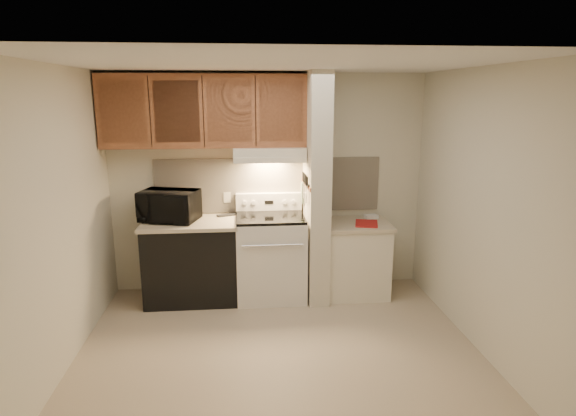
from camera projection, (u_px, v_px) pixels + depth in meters
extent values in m
plane|color=tan|center=(279.00, 347.00, 4.41)|extent=(3.60, 3.60, 0.00)
plane|color=white|center=(277.00, 63.00, 3.84)|extent=(3.60, 3.60, 0.00)
cube|color=beige|center=(268.00, 184.00, 5.58)|extent=(3.60, 2.50, 0.02)
cube|color=beige|center=(60.00, 220.00, 3.96)|extent=(0.02, 3.00, 2.50)
cube|color=beige|center=(479.00, 210.00, 4.29)|extent=(0.02, 3.00, 2.50)
cube|color=beige|center=(268.00, 185.00, 5.57)|extent=(2.60, 0.02, 0.63)
cube|color=silver|center=(271.00, 258.00, 5.43)|extent=(0.76, 0.65, 0.92)
cube|color=black|center=(272.00, 264.00, 5.11)|extent=(0.50, 0.01, 0.30)
cylinder|color=silver|center=(273.00, 245.00, 5.02)|extent=(0.65, 0.02, 0.02)
cube|color=black|center=(270.00, 217.00, 5.32)|extent=(0.74, 0.64, 0.03)
cube|color=silver|center=(269.00, 202.00, 5.57)|extent=(0.76, 0.08, 0.20)
cube|color=black|center=(269.00, 202.00, 5.53)|extent=(0.10, 0.01, 0.04)
cylinder|color=silver|center=(245.00, 203.00, 5.50)|extent=(0.05, 0.02, 0.05)
cylinder|color=silver|center=(253.00, 203.00, 5.51)|extent=(0.05, 0.02, 0.05)
cylinder|color=silver|center=(285.00, 202.00, 5.54)|extent=(0.05, 0.02, 0.05)
cylinder|color=silver|center=(293.00, 202.00, 5.55)|extent=(0.05, 0.02, 0.05)
cube|color=black|center=(192.00, 262.00, 5.36)|extent=(1.00, 0.63, 0.87)
cube|color=beige|center=(190.00, 223.00, 5.26)|extent=(1.04, 0.67, 0.04)
cube|color=black|center=(227.00, 215.00, 5.48)|extent=(0.24, 0.15, 0.02)
cylinder|color=#20716B|center=(159.00, 215.00, 5.30)|extent=(0.13, 0.13, 0.11)
cube|color=silver|center=(227.00, 197.00, 5.55)|extent=(0.08, 0.01, 0.12)
imported|color=black|center=(169.00, 206.00, 5.23)|extent=(0.69, 0.55, 0.33)
cube|color=beige|center=(316.00, 189.00, 5.29)|extent=(0.22, 0.70, 2.50)
cube|color=#975836|center=(306.00, 184.00, 5.27)|extent=(0.01, 0.70, 0.04)
cube|color=black|center=(306.00, 183.00, 5.21)|extent=(0.02, 0.42, 0.04)
cube|color=silver|center=(307.00, 195.00, 5.07)|extent=(0.01, 0.03, 0.16)
cylinder|color=black|center=(307.00, 181.00, 5.04)|extent=(0.02, 0.02, 0.10)
cube|color=silver|center=(306.00, 195.00, 5.15)|extent=(0.01, 0.04, 0.18)
cylinder|color=black|center=(306.00, 180.00, 5.14)|extent=(0.02, 0.02, 0.10)
cube|color=silver|center=(305.00, 194.00, 5.24)|extent=(0.01, 0.04, 0.20)
cylinder|color=black|center=(305.00, 179.00, 5.20)|extent=(0.02, 0.02, 0.10)
cube|color=silver|center=(304.00, 191.00, 5.33)|extent=(0.01, 0.04, 0.16)
cylinder|color=black|center=(304.00, 177.00, 5.29)|extent=(0.02, 0.02, 0.10)
cube|color=silver|center=(303.00, 190.00, 5.40)|extent=(0.01, 0.04, 0.18)
cylinder|color=black|center=(303.00, 176.00, 5.35)|extent=(0.02, 0.02, 0.10)
cube|color=gray|center=(303.00, 193.00, 5.46)|extent=(0.03, 0.10, 0.24)
cube|color=silver|center=(355.00, 260.00, 5.53)|extent=(0.70, 0.60, 0.81)
cube|color=beige|center=(356.00, 224.00, 5.43)|extent=(0.74, 0.64, 0.04)
cube|color=red|center=(367.00, 224.00, 5.36)|extent=(0.32, 0.38, 0.01)
cube|color=white|center=(371.00, 217.00, 5.61)|extent=(0.17, 0.13, 0.04)
cube|color=silver|center=(269.00, 154.00, 5.28)|extent=(0.78, 0.44, 0.15)
cube|color=silver|center=(270.00, 160.00, 5.09)|extent=(0.78, 0.04, 0.06)
cube|color=#975836|center=(204.00, 111.00, 5.16)|extent=(2.18, 0.33, 0.77)
cube|color=#975836|center=(123.00, 112.00, 4.93)|extent=(0.46, 0.01, 0.63)
cube|color=black|center=(150.00, 112.00, 4.95)|extent=(0.01, 0.01, 0.73)
cube|color=#975836|center=(177.00, 112.00, 4.98)|extent=(0.46, 0.01, 0.63)
cube|color=black|center=(203.00, 112.00, 5.00)|extent=(0.01, 0.01, 0.73)
cube|color=#975836|center=(230.00, 111.00, 5.03)|extent=(0.46, 0.01, 0.63)
cube|color=black|center=(256.00, 111.00, 5.05)|extent=(0.01, 0.01, 0.73)
cube|color=#975836|center=(281.00, 111.00, 5.08)|extent=(0.46, 0.01, 0.63)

